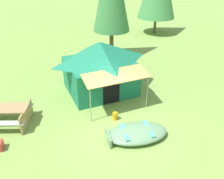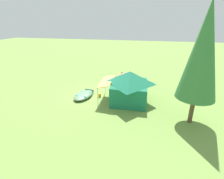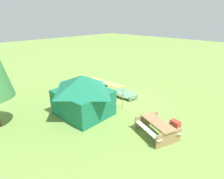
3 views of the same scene
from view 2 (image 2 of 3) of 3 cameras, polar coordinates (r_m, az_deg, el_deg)
ground_plane at (r=14.76m, az=-6.15°, el=-2.07°), size 80.00×80.00×0.00m
beached_rowboat at (r=14.55m, az=-9.26°, el=-1.80°), size 2.38×1.59×0.36m
canvas_cabin_tent at (r=13.32m, az=5.71°, el=1.07°), size 3.29×3.76×2.43m
picnic_table at (r=17.76m, az=3.55°, el=3.94°), size 2.32×2.01×0.76m
cooler_box at (r=18.39m, az=-0.68°, el=3.55°), size 0.55×0.44×0.31m
fuel_can at (r=14.42m, az=-4.05°, el=-1.92°), size 0.28×0.28×0.31m
pine_tree_back_left at (r=10.70m, az=27.52°, el=10.75°), size 2.23×2.23×7.05m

